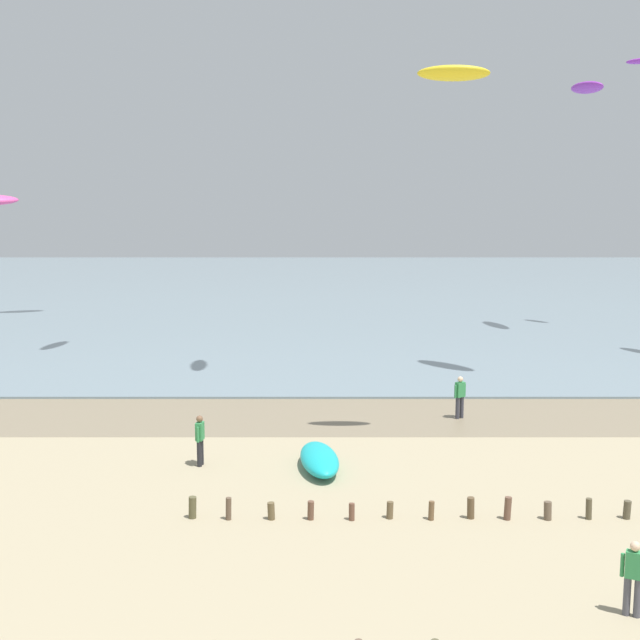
{
  "coord_description": "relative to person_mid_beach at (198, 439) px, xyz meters",
  "views": [
    {
      "loc": [
        3.9,
        -10.65,
        9.37
      ],
      "look_at": [
        3.94,
        11.92,
        5.79
      ],
      "focal_mm": 49.38,
      "sensor_mm": 36.0,
      "label": 1
    }
  ],
  "objects": [
    {
      "name": "grounded_kite",
      "position": [
        3.96,
        -0.39,
        -0.58
      ],
      "size": [
        1.63,
        3.5,
        0.67
      ],
      "primitive_type": "ellipsoid",
      "rotation": [
        0.0,
        0.0,
        4.84
      ],
      "color": "#19B2B7",
      "rests_on": "ground"
    },
    {
      "name": "kite_aloft_4",
      "position": [
        19.62,
        24.79,
        13.84
      ],
      "size": [
        1.92,
        3.39,
        0.92
      ],
      "primitive_type": "ellipsoid",
      "rotation": [
        0.46,
        0.0,
        1.83
      ],
      "color": "purple"
    },
    {
      "name": "sea",
      "position": [
        0.08,
        44.0,
        -0.87
      ],
      "size": [
        160.0,
        70.0,
        0.1
      ],
      "primitive_type": "cube",
      "color": "gray",
      "rests_on": "ground"
    },
    {
      "name": "kite_aloft_0",
      "position": [
        23.12,
        26.05,
        15.5
      ],
      "size": [
        1.75,
        1.8,
        0.42
      ],
      "primitive_type": "ellipsoid",
      "rotation": [
        0.21,
        0.0,
        2.33
      ],
      "color": "purple"
    },
    {
      "name": "kite_aloft_1",
      "position": [
        8.46,
        2.18,
        12.01
      ],
      "size": [
        2.47,
        0.93,
        0.71
      ],
      "primitive_type": "ellipsoid",
      "rotation": [
        -0.47,
        0.0,
        6.26
      ],
      "color": "yellow"
    },
    {
      "name": "person_left_flank",
      "position": [
        10.76,
        -10.24,
        0.0
      ],
      "size": [
        0.52,
        0.35,
        1.71
      ],
      "color": "#4C4C56",
      "rests_on": "ground"
    },
    {
      "name": "wet_sand_strip",
      "position": [
        0.08,
        6.13,
        -0.91
      ],
      "size": [
        120.0,
        5.75,
        0.01
      ],
      "primitive_type": "cube",
      "color": "#84755B",
      "rests_on": "ground"
    },
    {
      "name": "person_mid_beach",
      "position": [
        0.0,
        0.0,
        0.0
      ],
      "size": [
        0.27,
        0.56,
        1.71
      ],
      "color": "#232328",
      "rests_on": "ground"
    },
    {
      "name": "person_by_waterline",
      "position": [
        9.54,
        5.86,
        0.0
      ],
      "size": [
        0.5,
        0.38,
        1.71
      ],
      "color": "#383842",
      "rests_on": "ground"
    },
    {
      "name": "groyne_mid",
      "position": [
        8.76,
        -4.7,
        -0.63
      ],
      "size": [
        16.95,
        0.35,
        0.67
      ],
      "color": "brown",
      "rests_on": "ground"
    }
  ]
}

